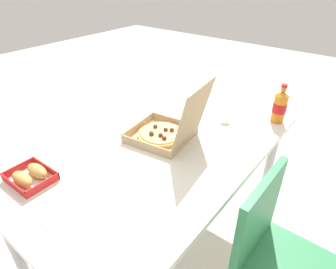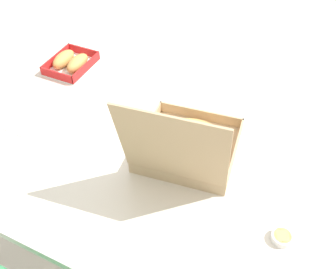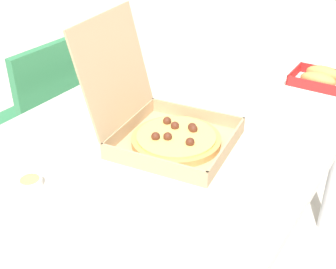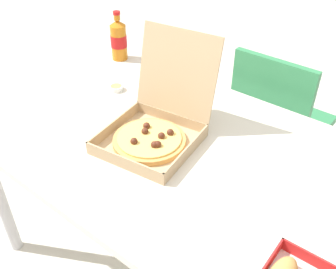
{
  "view_description": "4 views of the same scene",
  "coord_description": "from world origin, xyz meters",
  "px_view_note": "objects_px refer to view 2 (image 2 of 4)",
  "views": [
    {
      "loc": [
        0.88,
        0.75,
        1.49
      ],
      "look_at": [
        -0.04,
        0.02,
        0.76
      ],
      "focal_mm": 30.22,
      "sensor_mm": 36.0,
      "label": 1
    },
    {
      "loc": [
        -0.38,
        0.72,
        1.59
      ],
      "look_at": [
        -0.01,
        -0.05,
        0.75
      ],
      "focal_mm": 40.95,
      "sensor_mm": 36.0,
      "label": 2
    },
    {
      "loc": [
        -0.94,
        -0.6,
        1.34
      ],
      "look_at": [
        -0.06,
        -0.02,
        0.72
      ],
      "focal_mm": 47.5,
      "sensor_mm": 36.0,
      "label": 3
    },
    {
      "loc": [
        0.61,
        -0.81,
        1.49
      ],
      "look_at": [
        -0.03,
        -0.01,
        0.74
      ],
      "focal_mm": 41.26,
      "sensor_mm": 36.0,
      "label": 4
    }
  ],
  "objects_px": {
    "pizza_box_open": "(186,146)",
    "paper_menu": "(17,115)",
    "dipping_sauce_cup": "(282,237)",
    "bread_side_box": "(71,62)"
  },
  "relations": [
    {
      "from": "paper_menu",
      "to": "dipping_sauce_cup",
      "type": "relative_size",
      "value": 3.75
    },
    {
      "from": "bread_side_box",
      "to": "dipping_sauce_cup",
      "type": "height_order",
      "value": "bread_side_box"
    },
    {
      "from": "pizza_box_open",
      "to": "dipping_sauce_cup",
      "type": "relative_size",
      "value": 7.16
    },
    {
      "from": "pizza_box_open",
      "to": "paper_menu",
      "type": "relative_size",
      "value": 1.91
    },
    {
      "from": "pizza_box_open",
      "to": "dipping_sauce_cup",
      "type": "height_order",
      "value": "pizza_box_open"
    },
    {
      "from": "pizza_box_open",
      "to": "paper_menu",
      "type": "distance_m",
      "value": 0.61
    },
    {
      "from": "dipping_sauce_cup",
      "to": "pizza_box_open",
      "type": "bearing_deg",
      "value": -24.61
    },
    {
      "from": "bread_side_box",
      "to": "dipping_sauce_cup",
      "type": "bearing_deg",
      "value": 157.26
    },
    {
      "from": "bread_side_box",
      "to": "pizza_box_open",
      "type": "bearing_deg",
      "value": 158.32
    },
    {
      "from": "paper_menu",
      "to": "pizza_box_open",
      "type": "bearing_deg",
      "value": -171.79
    }
  ]
}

